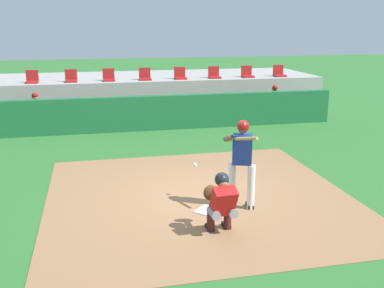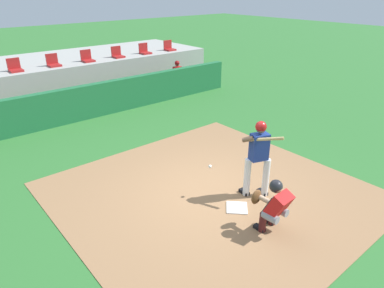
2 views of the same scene
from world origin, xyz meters
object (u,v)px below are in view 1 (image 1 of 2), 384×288
object	(u,v)px
dugout_player_0	(36,111)
stadium_seat_4	(145,77)
home_plate	(209,211)
batter_at_plate	(242,158)
dugout_player_1	(275,102)
stadium_seat_3	(109,77)
stadium_seat_7	(247,74)
catcher_crouched	(221,201)
stadium_seat_8	(279,73)
stadium_seat_1	(32,79)
stadium_seat_2	(71,78)
stadium_seat_5	(180,76)
stadium_seat_6	(214,75)

from	to	relation	value
dugout_player_0	stadium_seat_4	size ratio (longest dim) A/B	2.71
home_plate	dugout_player_0	world-z (taller)	dugout_player_0
batter_at_plate	stadium_seat_4	distance (m)	10.11
dugout_player_0	dugout_player_1	world-z (taller)	same
stadium_seat_3	stadium_seat_7	world-z (taller)	same
catcher_crouched	stadium_seat_8	size ratio (longest dim) A/B	4.29
stadium_seat_1	stadium_seat_7	bearing A→B (deg)	0.00
batter_at_plate	stadium_seat_2	bearing A→B (deg)	109.56
batter_at_plate	dugout_player_0	xyz separation A→B (m)	(-4.75, 8.04, -0.36)
stadium_seat_1	stadium_seat_5	size ratio (longest dim) A/B	1.00
stadium_seat_5	stadium_seat_8	world-z (taller)	same
stadium_seat_1	stadium_seat_6	size ratio (longest dim) A/B	1.00
stadium_seat_8	batter_at_plate	bearing A→B (deg)	-116.78
stadium_seat_1	stadium_seat_8	world-z (taller)	same
stadium_seat_5	stadium_seat_3	bearing A→B (deg)	180.00
stadium_seat_5	stadium_seat_6	distance (m)	1.44
stadium_seat_6	stadium_seat_1	bearing A→B (deg)	180.00
stadium_seat_2	stadium_seat_6	xyz separation A→B (m)	(5.78, 0.00, 0.00)
home_plate	stadium_seat_6	xyz separation A→B (m)	(2.89, 10.18, 1.51)
stadium_seat_3	stadium_seat_6	size ratio (longest dim) A/B	1.00
catcher_crouched	stadium_seat_4	size ratio (longest dim) A/B	4.29
catcher_crouched	stadium_seat_8	distance (m)	12.55
stadium_seat_5	catcher_crouched	bearing A→B (deg)	-97.52
stadium_seat_4	stadium_seat_6	bearing A→B (deg)	0.00
catcher_crouched	stadium_seat_4	xyz separation A→B (m)	(0.02, 11.09, 0.93)
dugout_player_0	stadium_seat_7	size ratio (longest dim) A/B	2.71
stadium_seat_6	stadium_seat_7	world-z (taller)	same
stadium_seat_4	stadium_seat_6	distance (m)	2.89
stadium_seat_3	stadium_seat_6	distance (m)	4.33
home_plate	stadium_seat_6	world-z (taller)	stadium_seat_6
dugout_player_1	stadium_seat_1	bearing A→B (deg)	167.44
dugout_player_0	stadium_seat_5	size ratio (longest dim) A/B	2.71
stadium_seat_3	dugout_player_0	bearing A→B (deg)	-142.15
home_plate	catcher_crouched	distance (m)	1.08
dugout_player_0	stadium_seat_5	world-z (taller)	stadium_seat_5
dugout_player_0	catcher_crouched	bearing A→B (deg)	-65.95
catcher_crouched	dugout_player_0	xyz separation A→B (m)	(-4.04, 9.06, 0.07)
home_plate	stadium_seat_6	bearing A→B (deg)	74.16
stadium_seat_8	home_plate	bearing A→B (deg)	-119.58
batter_at_plate	dugout_player_0	bearing A→B (deg)	120.58
catcher_crouched	stadium_seat_2	world-z (taller)	stadium_seat_2
stadium_seat_1	home_plate	bearing A→B (deg)	-66.94
dugout_player_1	stadium_seat_7	distance (m)	2.26
stadium_seat_7	home_plate	bearing A→B (deg)	-113.06
stadium_seat_3	stadium_seat_5	world-z (taller)	same
home_plate	dugout_player_0	distance (m)	9.12
catcher_crouched	stadium_seat_7	world-z (taller)	stadium_seat_7
dugout_player_1	stadium_seat_3	size ratio (longest dim) A/B	2.71
stadium_seat_4	stadium_seat_5	size ratio (longest dim) A/B	1.00
stadium_seat_7	stadium_seat_8	bearing A→B (deg)	0.00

